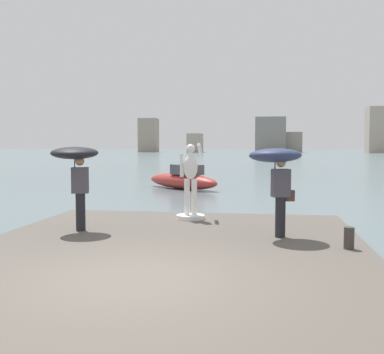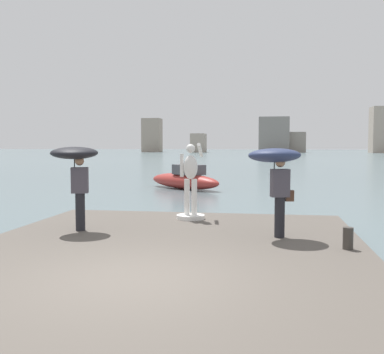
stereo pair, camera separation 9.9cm
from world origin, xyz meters
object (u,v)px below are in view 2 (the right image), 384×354
(mooring_bollard, at_px, (348,238))
(boat_mid, at_px, (185,180))
(onlooker_left, at_px, (76,162))
(onlooker_right, at_px, (276,164))
(statue_white_figure, at_px, (191,188))

(mooring_bollard, relative_size, boat_mid, 0.09)
(mooring_bollard, bearing_deg, onlooker_left, 169.83)
(mooring_bollard, bearing_deg, boat_mid, 110.70)
(onlooker_left, height_order, onlooker_right, onlooker_left)
(onlooker_left, distance_m, onlooker_right, 4.58)
(onlooker_left, height_order, boat_mid, onlooker_left)
(onlooker_right, bearing_deg, statue_white_figure, 135.25)
(statue_white_figure, bearing_deg, boat_mid, 100.72)
(onlooker_right, xyz_separation_m, mooring_bollard, (1.37, -0.98, -1.37))
(onlooker_left, xyz_separation_m, boat_mid, (-0.03, 14.72, -1.49))
(onlooker_left, relative_size, onlooker_right, 1.01)
(statue_white_figure, bearing_deg, onlooker_left, -138.34)
(onlooker_right, bearing_deg, boat_mid, 107.26)
(onlooker_right, xyz_separation_m, boat_mid, (-4.60, 14.81, -1.47))
(statue_white_figure, relative_size, onlooker_left, 1.04)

